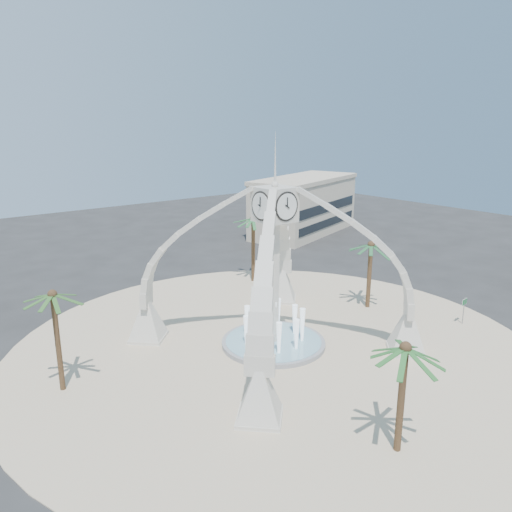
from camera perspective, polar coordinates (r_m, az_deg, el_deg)
ground at (r=39.31m, az=2.00°, el=-10.17°), size 140.00×140.00×0.00m
plaza at (r=39.29m, az=2.00°, el=-10.13°), size 40.00×40.00×0.06m
clock_tower at (r=37.00m, az=2.09°, el=-1.05°), size 17.94×17.94×16.30m
fountain at (r=39.18m, az=2.00°, el=-9.79°), size 8.00×8.00×3.62m
building_ne at (r=77.46m, az=5.56°, el=5.81°), size 21.87×14.17×8.60m
palm_east at (r=46.23m, az=13.02°, el=1.17°), size 5.23×5.23×6.82m
palm_west at (r=33.14m, az=-22.23°, el=-4.28°), size 4.65×4.65×7.25m
palm_north at (r=52.55m, az=-0.33°, el=4.21°), size 4.61×4.61×7.75m
palm_south at (r=26.30m, az=16.71°, el=-10.19°), size 4.80×4.80×6.67m
street_sign at (r=45.99m, az=22.70°, el=-5.21°), size 0.89×0.12×2.42m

